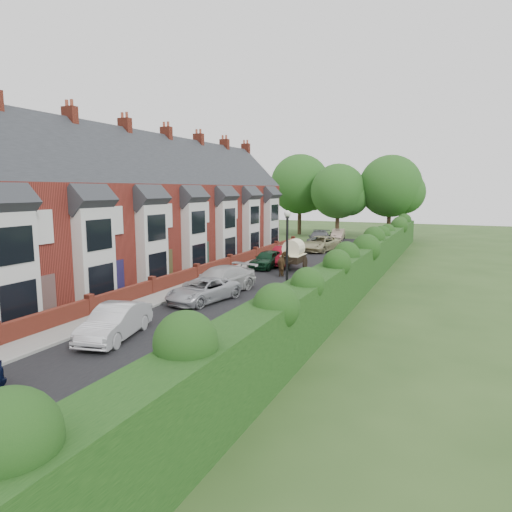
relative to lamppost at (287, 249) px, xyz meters
The scene contains 24 objects.
ground 6.20m from the lamppost, 130.36° to the right, with size 140.00×140.00×0.00m, color #2D4C1E.
road 8.66m from the lamppost, 119.12° to the left, with size 6.00×58.00×0.02m, color black.
pavement_hedge_side 7.71m from the lamppost, 88.36° to the left, with size 2.20×58.00×0.12m, color gray.
pavement_house_side 10.93m from the lamppost, 137.91° to the left, with size 1.70×58.00×0.12m, color gray.
kerb_hedge_side 7.76m from the lamppost, 96.92° to the left, with size 0.18×58.00×0.13m, color #979892.
kerb_house_side 10.38m from the lamppost, 134.79° to the left, with size 0.18×58.00×0.13m, color #979892.
hedge 7.47m from the lamppost, 74.05° to the left, with size 2.10×58.00×2.85m.
terrace_row 15.52m from the lamppost, 157.25° to the left, with size 9.05×40.50×11.50m.
garden_wall_row 10.98m from the lamppost, 145.56° to the left, with size 0.35×40.35×1.10m.
lamppost is the anchor object (origin of this frame).
tree_far_left 36.66m from the lamppost, 99.53° to the left, with size 7.14×6.80×9.29m.
tree_far_right 38.20m from the lamppost, 90.02° to the left, with size 7.98×7.60×10.31m.
tree_far_back 41.01m from the lamppost, 107.06° to the left, with size 8.40×8.00×10.82m.
car_silver_a 8.52m from the lamppost, 131.00° to the right, with size 1.50×4.29×1.41m, color silver.
car_silver_b 5.86m from the lamppost, behind, with size 2.12×4.60×1.28m, color #B0B1B8.
car_white 6.63m from the lamppost, 150.73° to the left, with size 2.19×5.38×1.56m, color #B9B9B9.
car_green 13.86m from the lamppost, 116.38° to the left, with size 1.67×4.15×1.41m, color black.
car_red 15.42m from the lamppost, 111.00° to the left, with size 1.60×4.58×1.51m, color maroon.
car_beige 24.06m from the lamppost, 102.06° to the left, with size 2.51×5.44×1.51m, color tan.
car_grey 28.71m from the lamppost, 102.93° to the left, with size 2.22×5.47×1.59m, color #515258.
car_black 35.22m from the lamppost, 99.92° to the left, with size 1.61×4.00×1.36m, color black.
horse 10.87m from the lamppost, 111.20° to the left, with size 0.91×1.99×1.68m, color #4B331B.
horse_cart 12.76m from the lamppost, 107.66° to the left, with size 1.52×3.35×2.42m.
car_extra_far 35.20m from the lamppost, 99.70° to the left, with size 1.38×3.95×1.30m, color tan.
Camera 1 is at (10.84, -16.49, 6.17)m, focal length 32.00 mm.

